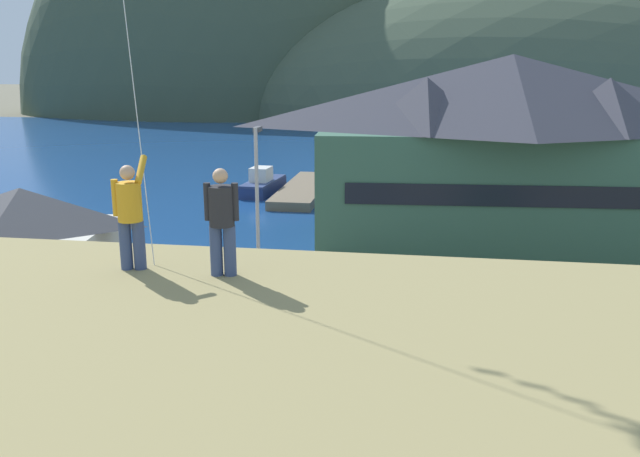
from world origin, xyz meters
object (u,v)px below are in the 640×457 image
at_px(parked_car_mid_row_center, 175,314).
at_px(parked_car_back_row_left, 597,335).
at_px(person_companion, 222,219).
at_px(moored_boat_outer_mooring, 350,187).
at_px(parked_car_mid_row_far, 114,374).
at_px(parked_car_corner_spot, 304,317).
at_px(wharf_dock, 305,190).
at_px(parked_car_front_row_red, 326,389).
at_px(parking_light_pole, 258,202).
at_px(harbor_lodge, 508,145).
at_px(person_kite_flyer, 130,213).
at_px(storage_shed_near_lot, 25,243).
at_px(moored_boat_wharfside, 263,184).

distance_m(parked_car_mid_row_center, parked_car_back_row_left, 14.90).
relative_size(parked_car_back_row_left, person_companion, 2.44).
distance_m(moored_boat_outer_mooring, parked_car_back_row_left, 30.45).
relative_size(parked_car_mid_row_far, person_companion, 2.45).
height_order(parked_car_back_row_left, parked_car_mid_row_far, same).
xyz_separation_m(moored_boat_outer_mooring, person_companion, (2.40, -40.31, 6.91)).
bearing_deg(parked_car_corner_spot, moored_boat_outer_mooring, 93.00).
distance_m(wharf_dock, parked_car_front_row_red, 34.14).
bearing_deg(parked_car_mid_row_far, parking_light_pole, 78.31).
distance_m(harbor_lodge, person_kite_flyer, 29.64).
relative_size(parked_car_back_row_left, person_kite_flyer, 2.29).
distance_m(parked_car_corner_spot, person_companion, 13.92).
relative_size(moored_boat_outer_mooring, parked_car_front_row_red, 1.83).
xyz_separation_m(wharf_dock, person_kite_flyer, (4.41, -40.32, 7.30)).
bearing_deg(storage_shed_near_lot, parked_car_mid_row_center, -22.09).
height_order(parked_car_corner_spot, parked_car_mid_row_center, same).
height_order(harbor_lodge, storage_shed_near_lot, harbor_lodge).
bearing_deg(storage_shed_near_lot, wharf_dock, 73.36).
relative_size(moored_boat_wharfside, parked_car_front_row_red, 1.51).
relative_size(harbor_lodge, person_kite_flyer, 12.29).
distance_m(moored_boat_wharfside, person_companion, 41.83).
bearing_deg(parked_car_back_row_left, harbor_lodge, 94.89).
height_order(parked_car_mid_row_far, parking_light_pole, parking_light_pole).
bearing_deg(parked_car_back_row_left, wharf_dock, 118.29).
xyz_separation_m(parked_car_mid_row_far, person_companion, (5.72, -6.92, 6.57)).
height_order(moored_boat_outer_mooring, parked_car_front_row_red, moored_boat_outer_mooring).
height_order(parked_car_back_row_left, parking_light_pole, parking_light_pole).
xyz_separation_m(parked_car_mid_row_center, person_kite_flyer, (4.11, -11.71, 6.58)).
xyz_separation_m(harbor_lodge, parked_car_mid_row_far, (-13.57, -21.20, -4.55)).
distance_m(moored_boat_outer_mooring, person_kite_flyer, 40.82).
distance_m(storage_shed_near_lot, wharf_dock, 26.60).
bearing_deg(person_companion, moored_boat_outer_mooring, 93.41).
relative_size(harbor_lodge, parked_car_back_row_left, 5.36).
distance_m(parked_car_corner_spot, parked_car_back_row_left, 10.14).
height_order(moored_boat_wharfside, parked_car_front_row_red, moored_boat_wharfside).
bearing_deg(parked_car_corner_spot, person_companion, -85.68).
relative_size(parked_car_corner_spot, person_companion, 2.43).
bearing_deg(parked_car_mid_row_far, person_companion, -50.39).
bearing_deg(parked_car_back_row_left, storage_shed_near_lot, 172.88).
distance_m(moored_boat_wharfside, parked_car_front_row_red, 34.72).
bearing_deg(parking_light_pole, moored_boat_outer_mooring, 86.82).
xyz_separation_m(harbor_lodge, person_companion, (-7.85, -28.12, 2.01)).
bearing_deg(parked_car_front_row_red, parked_car_back_row_left, 31.49).
distance_m(moored_boat_outer_mooring, parked_car_corner_spot, 28.11).
height_order(parking_light_pole, person_companion, person_companion).
xyz_separation_m(parked_car_mid_row_center, person_companion, (5.69, -11.81, 6.57)).
height_order(parked_car_back_row_left, person_kite_flyer, person_kite_flyer).
relative_size(moored_boat_outer_mooring, parked_car_mid_row_center, 1.79).
height_order(moored_boat_wharfside, parked_car_corner_spot, moored_boat_wharfside).
relative_size(parked_car_corner_spot, parked_car_front_row_red, 0.99).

